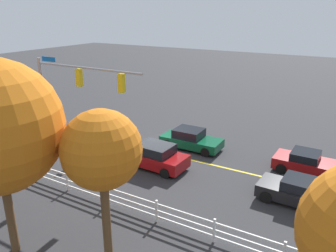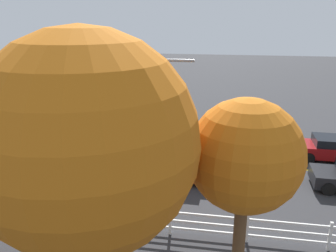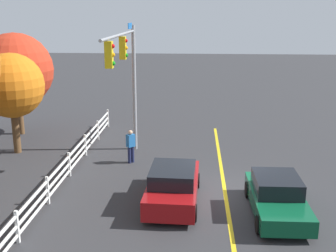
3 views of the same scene
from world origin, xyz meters
name	(u,v)px [view 3 (image 3 of 3)]	position (x,y,z in m)	size (l,w,h in m)	color
ground_plane	(225,192)	(0.00, 0.00, 0.00)	(120.00, 120.00, 0.00)	#2D2D30
lane_center_stripe	(233,243)	(-4.00, 0.00, 0.00)	(28.00, 0.16, 0.01)	gold
signal_assembly	(127,67)	(3.13, 4.56, 4.81)	(7.75, 0.38, 6.80)	gray
car_1	(277,197)	(-1.75, -1.78, 0.67)	(4.35, 1.98, 1.42)	#0C4C2D
car_2	(173,185)	(-1.09, 2.13, 0.74)	(4.53, 2.12, 1.54)	maroon
pedestrian	(131,145)	(3.33, 4.48, 0.93)	(0.47, 0.46, 1.69)	#191E3F
white_rail_fence	(34,206)	(-3.00, 7.03, 0.60)	(26.10, 0.10, 1.15)	white
tree_1	(11,86)	(4.50, 10.82, 3.62)	(3.37, 3.37, 5.33)	brown
tree_3	(16,70)	(8.00, 12.04, 3.96)	(4.40, 4.40, 6.17)	brown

